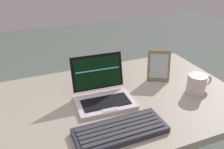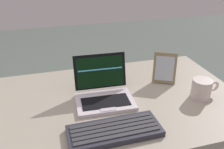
{
  "view_description": "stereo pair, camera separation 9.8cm",
  "coord_description": "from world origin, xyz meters",
  "px_view_note": "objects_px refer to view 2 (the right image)",
  "views": [
    {
      "loc": [
        -0.23,
        -0.84,
        1.34
      ],
      "look_at": [
        0.1,
        -0.03,
        0.9
      ],
      "focal_mm": 38.69,
      "sensor_mm": 36.0,
      "label": 1
    },
    {
      "loc": [
        -0.14,
        -0.87,
        1.34
      ],
      "look_at": [
        0.1,
        -0.03,
        0.9
      ],
      "focal_mm": 38.69,
      "sensor_mm": 36.0,
      "label": 2
    }
  ],
  "objects_px": {
    "external_keyboard": "(114,131)",
    "coffee_mug": "(202,89)",
    "photo_frame": "(165,68)",
    "laptop_front": "(104,93)"
  },
  "relations": [
    {
      "from": "external_keyboard",
      "to": "coffee_mug",
      "type": "bearing_deg",
      "value": 16.26
    },
    {
      "from": "photo_frame",
      "to": "coffee_mug",
      "type": "xyz_separation_m",
      "value": [
        0.09,
        -0.18,
        -0.03
      ]
    },
    {
      "from": "external_keyboard",
      "to": "photo_frame",
      "type": "height_order",
      "value": "photo_frame"
    },
    {
      "from": "external_keyboard",
      "to": "photo_frame",
      "type": "xyz_separation_m",
      "value": [
        0.35,
        0.31,
        0.06
      ]
    },
    {
      "from": "external_keyboard",
      "to": "coffee_mug",
      "type": "distance_m",
      "value": 0.46
    },
    {
      "from": "photo_frame",
      "to": "coffee_mug",
      "type": "distance_m",
      "value": 0.21
    },
    {
      "from": "laptop_front",
      "to": "external_keyboard",
      "type": "xyz_separation_m",
      "value": [
        -0.02,
        -0.23,
        -0.02
      ]
    },
    {
      "from": "coffee_mug",
      "to": "photo_frame",
      "type": "bearing_deg",
      "value": 117.58
    },
    {
      "from": "coffee_mug",
      "to": "laptop_front",
      "type": "bearing_deg",
      "value": 166.81
    },
    {
      "from": "external_keyboard",
      "to": "photo_frame",
      "type": "relative_size",
      "value": 2.25
    }
  ]
}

